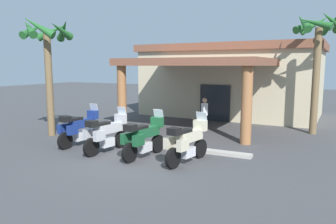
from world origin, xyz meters
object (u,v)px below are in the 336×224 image
object	(u,v)px
motorcycle_green	(144,138)
palm_tree_near_portico	(319,40)
motorcycle_blue	(79,128)
motorcycle_cream	(187,142)
pedestrian	(204,112)
motel_building	(231,79)
motorcycle_silver	(106,134)
palm_tree_roadside	(47,46)

from	to	relation	value
motorcycle_green	palm_tree_near_portico	world-z (taller)	palm_tree_near_portico
motorcycle_blue	motorcycle_cream	distance (m)	4.83
pedestrian	motel_building	bearing A→B (deg)	79.76
motorcycle_blue	pedestrian	world-z (taller)	pedestrian
pedestrian	palm_tree_near_portico	distance (m)	6.12
motorcycle_green	motorcycle_cream	distance (m)	1.61
motorcycle_silver	palm_tree_roadside	distance (m)	5.42
pedestrian	motorcycle_cream	bearing A→B (deg)	-90.89
motorcycle_blue	pedestrian	xyz separation A→B (m)	(3.58, 4.71, 0.26)
motorcycle_blue	motorcycle_cream	world-z (taller)	same
motel_building	palm_tree_roadside	bearing A→B (deg)	-117.05
palm_tree_near_portico	motorcycle_cream	bearing A→B (deg)	-116.52
motorcycle_green	motel_building	bearing A→B (deg)	8.88
motorcycle_blue	motorcycle_cream	xyz separation A→B (m)	(4.82, -0.31, 0.00)
motorcycle_silver	palm_tree_roadside	xyz separation A→B (m)	(-4.07, 1.25, 3.35)
motorcycle_blue	palm_tree_near_portico	world-z (taller)	palm_tree_near_portico
motel_building	motorcycle_silver	size ratio (longest dim) A/B	5.36
motorcycle_silver	palm_tree_roadside	bearing A→B (deg)	80.87
motorcycle_silver	motorcycle_cream	size ratio (longest dim) A/B	1.01
motorcycle_silver	motorcycle_green	bearing A→B (deg)	-82.36
palm_tree_roadside	motorcycle_cream	bearing A→B (deg)	-9.39
motel_building	motorcycle_silver	xyz separation A→B (m)	(-1.48, -11.27, -1.61)
motorcycle_cream	palm_tree_near_portico	distance (m)	8.60
motel_building	motorcycle_green	bearing A→B (deg)	-87.42
motorcycle_silver	palm_tree_roadside	world-z (taller)	palm_tree_roadside
motorcycle_green	pedestrian	world-z (taller)	pedestrian
motorcycle_green	palm_tree_near_portico	distance (m)	9.41
motorcycle_green	motorcycle_cream	xyz separation A→B (m)	(1.61, 0.06, 0.00)
motorcycle_green	palm_tree_roadside	world-z (taller)	palm_tree_roadside
motorcycle_cream	pedestrian	world-z (taller)	pedestrian
palm_tree_roadside	motel_building	bearing A→B (deg)	61.02
pedestrian	palm_tree_roadside	bearing A→B (deg)	-162.48
motorcycle_silver	pedestrian	world-z (taller)	pedestrian
motorcycle_silver	palm_tree_near_portico	distance (m)	10.36
motel_building	motorcycle_blue	bearing A→B (deg)	-103.86
motorcycle_blue	palm_tree_roadside	world-z (taller)	palm_tree_roadside
motel_building	motorcycle_silver	world-z (taller)	motel_building
motorcycle_blue	palm_tree_near_portico	bearing A→B (deg)	-46.78
pedestrian	palm_tree_roadside	size ratio (longest dim) A/B	0.31
motorcycle_green	palm_tree_roadside	bearing A→B (deg)	85.68
motorcycle_blue	motorcycle_green	world-z (taller)	same
motorcycle_cream	pedestrian	xyz separation A→B (m)	(-1.24, 5.02, 0.26)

